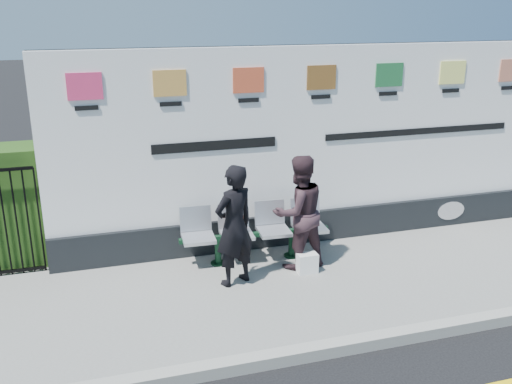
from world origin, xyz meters
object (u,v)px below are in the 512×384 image
woman_left (234,226)px  bench (255,246)px  woman_right (299,212)px  billboard (316,159)px

woman_left → bench: bearing=-151.8°
bench → woman_right: bearing=-31.5°
billboard → woman_left: billboard is taller
billboard → woman_left: (-1.60, -1.12, -0.48)m
bench → woman_left: 0.97m
woman_left → woman_right: (0.99, 0.25, -0.01)m
billboard → woman_right: bearing=-124.9°
billboard → bench: size_ratio=3.81×
billboard → bench: 1.64m
bench → woman_left: bearing=-124.3°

